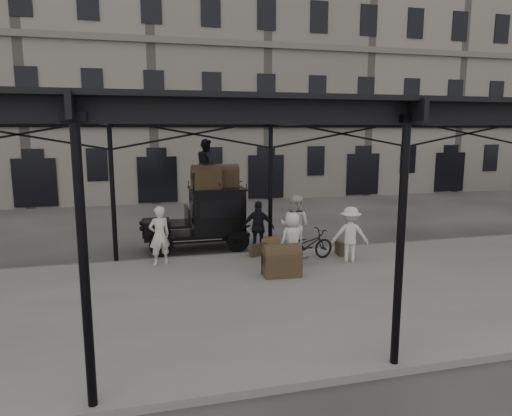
{
  "coord_description": "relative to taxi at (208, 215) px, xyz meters",
  "views": [
    {
      "loc": [
        -4.19,
        -12.38,
        4.17
      ],
      "look_at": [
        -0.6,
        1.6,
        1.7
      ],
      "focal_mm": 32.0,
      "sensor_mm": 36.0,
      "label": 1
    }
  ],
  "objects": [
    {
      "name": "wicker_hamper",
      "position": [
        1.84,
        -1.54,
        -0.8
      ],
      "size": [
        0.67,
        0.55,
        0.5
      ],
      "primitive_type": "cube",
      "rotation": [
        0.0,
        0.0,
        -0.19
      ],
      "color": "olive",
      "rests_on": "platform"
    },
    {
      "name": "porter_centre",
      "position": [
        2.03,
        -3.23,
        -0.24
      ],
      "size": [
        0.9,
        0.7,
        1.63
      ],
      "primitive_type": "imported",
      "rotation": [
        0.0,
        0.0,
        3.39
      ],
      "color": "silver",
      "rests_on": "platform"
    },
    {
      "name": "steamer_trunk_roof_near",
      "position": [
        -0.08,
        -0.25,
        1.33
      ],
      "size": [
        1.03,
        0.72,
        0.7
      ],
      "primitive_type": null,
      "rotation": [
        0.0,
        0.0,
        0.15
      ],
      "color": "#4E3A24",
      "rests_on": "taxi"
    },
    {
      "name": "platform",
      "position": [
        1.9,
        -5.34,
        -1.13
      ],
      "size": [
        28.0,
        8.0,
        0.15
      ],
      "primitive_type": "cube",
      "color": "slate",
      "rests_on": "ground"
    },
    {
      "name": "steamer_trunk_platform",
      "position": [
        1.46,
        -4.01,
        -0.68
      ],
      "size": [
        1.07,
        0.7,
        0.76
      ],
      "primitive_type": null,
      "rotation": [
        0.0,
        0.0,
        -0.07
      ],
      "color": "#4E3A24",
      "rests_on": "platform"
    },
    {
      "name": "building_frontage",
      "position": [
        1.9,
        14.66,
        5.8
      ],
      "size": [
        64.0,
        8.0,
        14.0
      ],
      "primitive_type": "cube",
      "color": "slate",
      "rests_on": "ground"
    },
    {
      "name": "porter_left",
      "position": [
        -1.78,
        -2.06,
        -0.16
      ],
      "size": [
        0.76,
        0.61,
        1.8
      ],
      "primitive_type": "imported",
      "rotation": [
        0.0,
        0.0,
        3.46
      ],
      "color": "silver",
      "rests_on": "platform"
    },
    {
      "name": "taxi",
      "position": [
        0.0,
        0.0,
        0.0
      ],
      "size": [
        3.65,
        1.55,
        2.18
      ],
      "color": "black",
      "rests_on": "ground"
    },
    {
      "name": "porter_official",
      "position": [
        1.44,
        -1.54,
        -0.19
      ],
      "size": [
        1.1,
        0.81,
        1.74
      ],
      "primitive_type": "imported",
      "rotation": [
        0.0,
        0.0,
        2.72
      ],
      "color": "black",
      "rests_on": "platform"
    },
    {
      "name": "porter_right",
      "position": [
        3.92,
        -3.2,
        -0.2
      ],
      "size": [
        1.27,
        1.01,
        1.72
      ],
      "primitive_type": "imported",
      "rotation": [
        0.0,
        0.0,
        2.76
      ],
      "color": "silver",
      "rests_on": "platform"
    },
    {
      "name": "porter_midleft",
      "position": [
        2.46,
        -2.21,
        -0.05
      ],
      "size": [
        1.24,
        1.19,
        2.01
      ],
      "primitive_type": "imported",
      "rotation": [
        0.0,
        0.0,
        2.5
      ],
      "color": "silver",
      "rests_on": "platform"
    },
    {
      "name": "suitcase_upright",
      "position": [
        3.94,
        -2.41,
        -0.83
      ],
      "size": [
        0.23,
        0.62,
        0.45
      ],
      "primitive_type": "cube",
      "rotation": [
        0.0,
        0.0,
        -0.14
      ],
      "color": "#4E3A24",
      "rests_on": "platform"
    },
    {
      "name": "ground",
      "position": [
        1.9,
        -3.34,
        -1.2
      ],
      "size": [
        120.0,
        120.0,
        0.0
      ],
      "primitive_type": "plane",
      "color": "#383533",
      "rests_on": "ground"
    },
    {
      "name": "porter_roof",
      "position": [
        -0.03,
        -0.1,
        1.83
      ],
      "size": [
        0.71,
        0.88,
        1.7
      ],
      "primitive_type": "imported",
      "rotation": [
        0.0,
        0.0,
        1.66
      ],
      "color": "black",
      "rests_on": "taxi"
    },
    {
      "name": "steamer_trunk_roof_far",
      "position": [
        0.67,
        0.2,
        1.32
      ],
      "size": [
        0.94,
        0.59,
        0.68
      ],
      "primitive_type": null,
      "rotation": [
        0.0,
        0.0,
        -0.02
      ],
      "color": "#4E3A24",
      "rests_on": "taxi"
    },
    {
      "name": "canopy",
      "position": [
        1.9,
        -5.06,
        3.39
      ],
      "size": [
        22.5,
        9.0,
        4.74
      ],
      "color": "black",
      "rests_on": "ground"
    },
    {
      "name": "bicycle",
      "position": [
        2.69,
        -2.75,
        -0.57
      ],
      "size": [
        1.94,
        1.02,
        0.97
      ],
      "primitive_type": "imported",
      "rotation": [
        0.0,
        0.0,
        1.79
      ],
      "color": "black",
      "rests_on": "platform"
    },
    {
      "name": "suitcase_flat",
      "position": [
        1.33,
        -1.88,
        -0.85
      ],
      "size": [
        0.61,
        0.39,
        0.4
      ],
      "primitive_type": "cube",
      "rotation": [
        0.0,
        0.0,
        0.43
      ],
      "color": "#4E3A24",
      "rests_on": "platform"
    }
  ]
}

